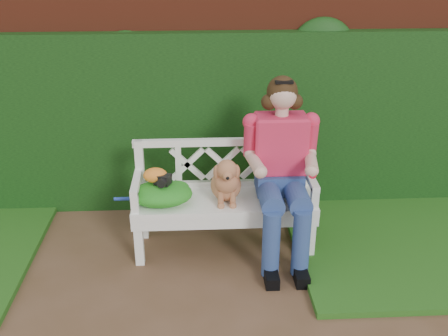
{
  "coord_description": "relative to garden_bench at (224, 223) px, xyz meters",
  "views": [
    {
      "loc": [
        0.29,
        -2.98,
        2.48
      ],
      "look_at": [
        0.5,
        0.88,
        0.75
      ],
      "focal_mm": 42.0,
      "sensor_mm": 36.0,
      "label": 1
    }
  ],
  "objects": [
    {
      "name": "garden_bench",
      "position": [
        0.0,
        0.0,
        0.0
      ],
      "size": [
        1.65,
        0.8,
        0.48
      ],
      "primitive_type": null,
      "rotation": [
        0.0,
        0.0,
        0.13
      ],
      "color": "white",
      "rests_on": "ground"
    },
    {
      "name": "seated_woman",
      "position": [
        0.46,
        -0.02,
        0.51
      ],
      "size": [
        0.74,
        0.92,
        1.51
      ],
      "primitive_type": null,
      "rotation": [
        0.0,
        0.0,
        -0.13
      ],
      "color": "#FF6171",
      "rests_on": "ground"
    },
    {
      "name": "ground",
      "position": [
        -0.5,
        -0.88,
        -0.24
      ],
      "size": [
        60.0,
        60.0,
        0.0
      ],
      "primitive_type": "plane",
      "color": "#533923"
    },
    {
      "name": "brick_wall",
      "position": [
        -0.5,
        1.02,
        0.86
      ],
      "size": [
        10.0,
        0.3,
        2.2
      ],
      "primitive_type": "cube",
      "color": "maroon",
      "rests_on": "ground"
    },
    {
      "name": "camera_item",
      "position": [
        -0.49,
        -0.06,
        0.45
      ],
      "size": [
        0.15,
        0.13,
        0.08
      ],
      "primitive_type": "cube",
      "rotation": [
        0.0,
        0.0,
        -0.41
      ],
      "color": "black",
      "rests_on": "green_bag"
    },
    {
      "name": "baseball_glove",
      "position": [
        -0.55,
        -0.02,
        0.47
      ],
      "size": [
        0.23,
        0.21,
        0.12
      ],
      "primitive_type": "ellipsoid",
      "rotation": [
        0.0,
        0.0,
        -0.38
      ],
      "color": "orange",
      "rests_on": "green_bag"
    },
    {
      "name": "green_bag",
      "position": [
        -0.51,
        -0.06,
        0.32
      ],
      "size": [
        0.54,
        0.44,
        0.17
      ],
      "primitive_type": null,
      "rotation": [
        0.0,
        0.0,
        -0.11
      ],
      "color": "#318226",
      "rests_on": "garden_bench"
    },
    {
      "name": "ivy_hedge",
      "position": [
        -0.5,
        0.8,
        0.61
      ],
      "size": [
        10.0,
        0.18,
        1.7
      ],
      "primitive_type": "cube",
      "color": "#1B5115",
      "rests_on": "ground"
    },
    {
      "name": "dog",
      "position": [
        0.01,
        -0.05,
        0.44
      ],
      "size": [
        0.35,
        0.42,
        0.4
      ],
      "primitive_type": null,
      "rotation": [
        0.0,
        0.0,
        0.24
      ],
      "color": "olive",
      "rests_on": "garden_bench"
    },
    {
      "name": "tennis_racket",
      "position": [
        -0.49,
        -0.0,
        0.26
      ],
      "size": [
        0.67,
        0.38,
        0.03
      ],
      "primitive_type": null,
      "rotation": [
        0.0,
        0.0,
        -0.19
      ],
      "color": "white",
      "rests_on": "garden_bench"
    },
    {
      "name": "grass_right",
      "position": [
        1.9,
        0.02,
        -0.21
      ],
      "size": [
        2.6,
        2.0,
        0.05
      ],
      "primitive_type": "cube",
      "color": "#1C4616",
      "rests_on": "ground"
    }
  ]
}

